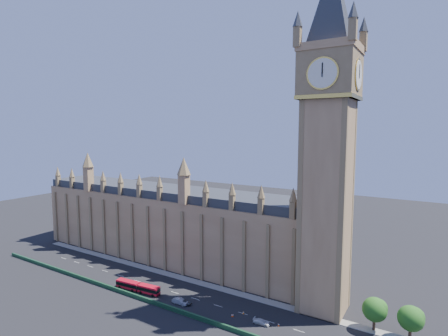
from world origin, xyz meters
The scene contains 15 objects.
ground centered at (0.00, 0.00, 0.00)m, with size 400.00×400.00×0.00m, color black.
palace_westminster centered at (-25.00, 22.00, 13.86)m, with size 120.00×20.00×28.00m.
elizabeth_tower centered at (38.00, 13.99, 54.56)m, with size 20.59×20.59×105.00m.
bridge_parapet centered at (0.00, -9.00, 0.60)m, with size 160.00×0.60×1.20m, color #1E4C2D.
kerb_north centered at (0.00, 9.50, 0.08)m, with size 160.00×3.00×0.16m, color gray.
tree_east_near centered at (52.22, 10.08, 5.64)m, with size 6.00×6.00×8.50m.
tree_east_far centered at (60.22, 10.08, 5.64)m, with size 6.00×6.00×8.50m.
red_bus centered at (-14.32, -5.41, 1.41)m, with size 15.85×3.83×2.67m.
car_grey centered at (3.37, -4.35, 0.68)m, with size 1.62×4.02×1.37m, color #393C40.
car_silver centered at (2.00, -4.85, 0.81)m, with size 1.71×4.91×1.62m, color #9A9BA1.
car_white centered at (26.72, -2.24, 0.65)m, with size 1.82×4.49×1.30m, color silver.
cone_a centered at (30.83, -0.70, 0.37)m, with size 0.62×0.62×0.76m.
cone_b centered at (20.25, -0.11, 0.37)m, with size 0.48×0.48×0.74m.
cone_c centered at (18.31, -3.03, 0.37)m, with size 0.61×0.61×0.75m.
cone_d centered at (18.55, -2.95, 0.38)m, with size 0.60×0.60×0.78m.
Camera 1 is at (62.93, -80.38, 50.12)m, focal length 28.00 mm.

